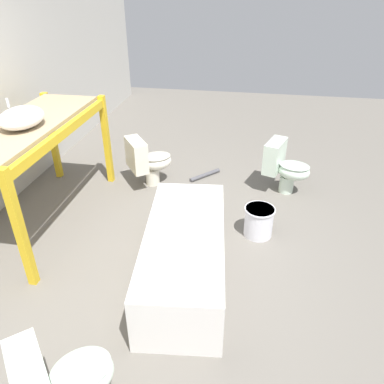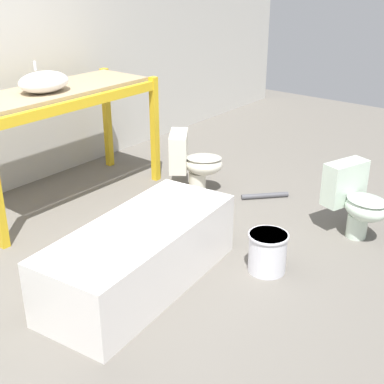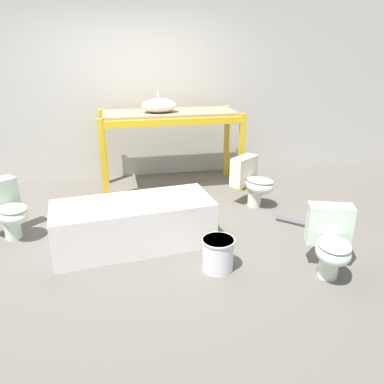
# 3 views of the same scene
# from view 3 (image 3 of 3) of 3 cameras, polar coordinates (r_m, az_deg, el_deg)

# --- Properties ---
(ground_plane) EXTENTS (12.00, 12.00, 0.00)m
(ground_plane) POSITION_cam_3_polar(r_m,az_deg,el_deg) (4.48, -7.42, -5.03)
(ground_plane) COLOR #666059
(warehouse_wall_rear) EXTENTS (10.80, 0.08, 3.20)m
(warehouse_wall_rear) POSITION_cam_3_polar(r_m,az_deg,el_deg) (5.92, -9.75, 17.46)
(warehouse_wall_rear) COLOR beige
(warehouse_wall_rear) RESTS_ON ground_plane
(shelving_rack) EXTENTS (1.97, 0.80, 1.12)m
(shelving_rack) POSITION_cam_3_polar(r_m,az_deg,el_deg) (5.38, -3.38, 10.33)
(shelving_rack) COLOR gold
(shelving_rack) RESTS_ON ground_plane
(sink_basin) EXTENTS (0.48, 0.37, 0.26)m
(sink_basin) POSITION_cam_3_polar(r_m,az_deg,el_deg) (5.26, -5.02, 12.99)
(sink_basin) COLOR white
(sink_basin) RESTS_ON shelving_rack
(bathtub_main) EXTENTS (1.69, 0.84, 0.49)m
(bathtub_main) POSITION_cam_3_polar(r_m,az_deg,el_deg) (3.96, -8.87, -4.33)
(bathtub_main) COLOR white
(bathtub_main) RESTS_ON ground_plane
(toilet_near) EXTENTS (0.60, 0.64, 0.63)m
(toilet_near) POSITION_cam_3_polar(r_m,az_deg,el_deg) (4.94, 9.14, 1.79)
(toilet_near) COLOR silver
(toilet_near) RESTS_ON ground_plane
(toilet_far) EXTENTS (0.62, 0.63, 0.63)m
(toilet_far) POSITION_cam_3_polar(r_m,az_deg,el_deg) (4.52, -26.43, -2.22)
(toilet_far) COLOR silver
(toilet_far) RESTS_ON ground_plane
(toilet_extra) EXTENTS (0.50, 0.62, 0.63)m
(toilet_extra) POSITION_cam_3_polar(r_m,az_deg,el_deg) (3.63, 20.41, -6.96)
(toilet_extra) COLOR silver
(toilet_extra) RESTS_ON ground_plane
(bucket_white) EXTENTS (0.31, 0.31, 0.32)m
(bucket_white) POSITION_cam_3_polar(r_m,az_deg,el_deg) (3.56, 3.98, -9.34)
(bucket_white) COLOR silver
(bucket_white) RESTS_ON ground_plane
(loose_pipe) EXTENTS (0.39, 0.37, 0.05)m
(loose_pipe) POSITION_cam_3_polar(r_m,az_deg,el_deg) (4.62, 15.62, -4.50)
(loose_pipe) COLOR #4C4C51
(loose_pipe) RESTS_ON ground_plane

